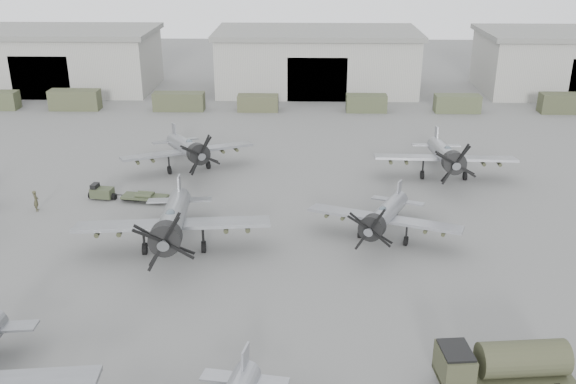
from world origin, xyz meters
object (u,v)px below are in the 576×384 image
Objects in this scene: aircraft_far_0 at (188,149)px; aircraft_mid_2 at (384,216)px; fuel_tanker at (503,363)px; tug_trailer at (118,194)px; ground_crew at (36,201)px; aircraft_far_1 at (446,155)px; aircraft_mid_1 at (172,222)px.

aircraft_mid_2 is at bearing -65.15° from aircraft_far_0.
tug_trailer is (-26.26, 24.09, -0.99)m from fuel_tanker.
tug_trailer is at bearing -84.75° from ground_crew.
aircraft_far_1 is 29.90m from fuel_tanker.
fuel_tanker is 3.90× the size of ground_crew.
aircraft_mid_1 is 1.07× the size of aircraft_far_1.
aircraft_far_0 is at bearing 118.44° from fuel_tanker.
ground_crew is at bearing 144.52° from aircraft_mid_1.
tug_trailer is at bearing 131.71° from fuel_tanker.
fuel_tanker is at bearing -80.02° from aircraft_far_0.
aircraft_mid_1 is 24.14m from fuel_tanker.
aircraft_mid_1 is 15.01m from ground_crew.
aircraft_far_1 is at bearing 28.88° from aircraft_mid_1.
aircraft_far_1 is 36.42m from ground_crew.
aircraft_far_0 is 1.80× the size of tug_trailer.
aircraft_mid_2 is 17.04m from fuel_tanker.
fuel_tanker is (19.50, -14.19, -1.05)m from aircraft_mid_1.
aircraft_mid_1 is at bearing -143.21° from aircraft_far_1.
aircraft_mid_2 is 0.88× the size of aircraft_far_1.
aircraft_far_0 is 14.88m from ground_crew.
tug_trailer is at bearing -166.92° from aircraft_far_1.
aircraft_far_1 reaches higher than fuel_tanker.
aircraft_mid_2 is 6.44× the size of ground_crew.
aircraft_mid_1 is 1.13× the size of aircraft_far_0.
aircraft_mid_2 is at bearing -116.95° from ground_crew.
tug_trailer is (-6.77, 9.90, -2.04)m from aircraft_mid_1.
aircraft_far_1 reaches higher than aircraft_mid_2.
aircraft_mid_2 is 1.66× the size of tug_trailer.
aircraft_mid_1 is 1.22× the size of aircraft_mid_2.
aircraft_mid_1 is 7.88× the size of ground_crew.
aircraft_far_0 is 6.98× the size of ground_crew.
aircraft_mid_2 is 1.65× the size of fuel_tanker.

